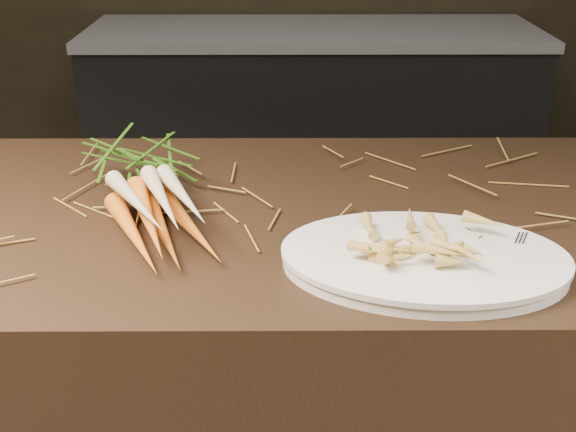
{
  "coord_description": "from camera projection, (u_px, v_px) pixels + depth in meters",
  "views": [
    {
      "loc": [
        0.18,
        -0.77,
        1.39
      ],
      "look_at": [
        0.19,
        0.14,
        0.96
      ],
      "focal_mm": 45.0,
      "sensor_mm": 36.0,
      "label": 1
    }
  ],
  "objects": [
    {
      "name": "main_counter",
      "position": [
        189.0,
        424.0,
        1.37
      ],
      "size": [
        2.4,
        0.7,
        0.9
      ],
      "primitive_type": "cube",
      "color": "black",
      "rests_on": "ground"
    },
    {
      "name": "back_counter",
      "position": [
        312.0,
        127.0,
        3.08
      ],
      "size": [
        1.82,
        0.62,
        0.84
      ],
      "color": "black",
      "rests_on": "ground"
    },
    {
      "name": "straw_bedding",
      "position": [
        172.0,
        204.0,
        1.17
      ],
      "size": [
        1.4,
        0.6,
        0.02
      ],
      "primitive_type": null,
      "color": "olive",
      "rests_on": "main_counter"
    },
    {
      "name": "root_veg_bunch",
      "position": [
        142.0,
        180.0,
        1.17
      ],
      "size": [
        0.3,
        0.48,
        0.09
      ],
      "rotation": [
        0.0,
        0.0,
        0.36
      ],
      "color": "#DE591C",
      "rests_on": "main_counter"
    },
    {
      "name": "serving_platter",
      "position": [
        424.0,
        262.0,
        0.99
      ],
      "size": [
        0.42,
        0.3,
        0.02
      ],
      "primitive_type": null,
      "rotation": [
        0.0,
        0.0,
        -0.11
      ],
      "color": "white",
      "rests_on": "main_counter"
    },
    {
      "name": "roasted_veg_heap",
      "position": [
        426.0,
        241.0,
        0.98
      ],
      "size": [
        0.21,
        0.16,
        0.04
      ],
      "primitive_type": null,
      "rotation": [
        0.0,
        0.0,
        -0.11
      ],
      "color": "gold",
      "rests_on": "serving_platter"
    },
    {
      "name": "serving_fork",
      "position": [
        531.0,
        266.0,
        0.96
      ],
      "size": [
        0.08,
        0.14,
        0.0
      ],
      "primitive_type": "cube",
      "rotation": [
        0.0,
        0.0,
        -0.45
      ],
      "color": "silver",
      "rests_on": "serving_platter"
    }
  ]
}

